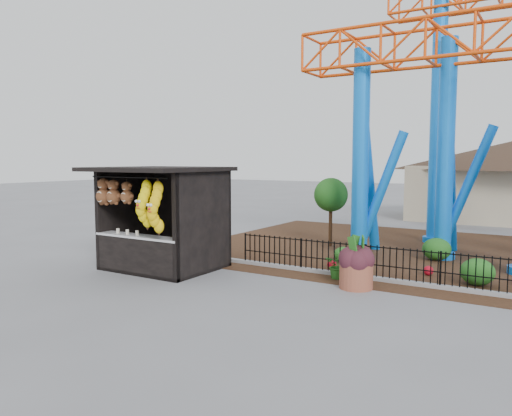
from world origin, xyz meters
The scene contains 10 objects.
ground centered at (0.00, 0.00, 0.00)m, with size 120.00×120.00×0.00m, color slate.
mulch_bed centered at (4.00, 8.00, 0.01)m, with size 18.00×12.00×0.02m, color #331E11.
curb centered at (4.00, 3.00, 0.06)m, with size 18.00×0.18×0.12m, color gray.
prize_booth centered at (-3.00, 0.90, 1.53)m, with size 3.50×3.40×3.12m.
picket_fence centered at (4.90, 3.00, 0.50)m, with size 12.20×0.06×1.00m, color black, non-canonical shape.
roller_coaster centered at (5.12, 8.23, 6.44)m, with size 11.00×6.37×10.82m.
terracotta_planter centered at (2.92, 1.95, 0.33)m, with size 0.86×0.86×0.66m, color brown.
planter_foliage centered at (2.92, 1.95, 0.98)m, with size 0.70×0.70×0.64m, color #39161E.
potted_plant centered at (2.14, 2.67, 0.39)m, with size 0.70×0.61×0.78m, color #1B5B1B.
landscaping centered at (4.84, 5.34, 0.33)m, with size 8.13×3.78×0.74m.
Camera 1 is at (7.41, -10.23, 3.34)m, focal length 35.00 mm.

